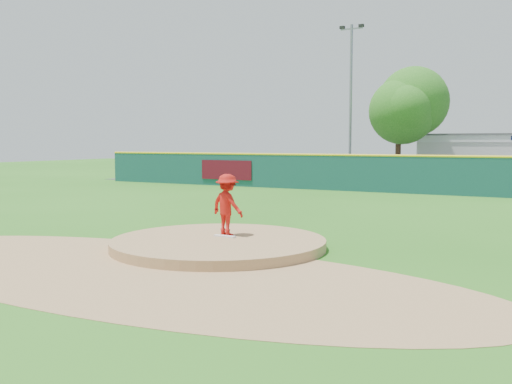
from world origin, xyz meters
The scene contains 12 objects.
ground centered at (0.00, 0.00, 0.00)m, with size 120.00×120.00×0.00m, color #286B19.
pitchers_mound centered at (0.00, 0.00, 0.00)m, with size 5.50×5.50×0.50m, color #9E774C.
pitching_rubber centered at (0.00, 0.30, 0.27)m, with size 0.60×0.15×0.04m, color white.
infield_dirt_arc centered at (0.00, -3.00, 0.01)m, with size 15.40×15.40×0.01m, color #9E774C.
parking_lot centered at (0.00, 27.00, 0.01)m, with size 44.00×16.00×0.02m, color #38383A.
pitcher centered at (-0.10, 0.59, 1.07)m, with size 1.05×0.61×1.63m, color #B3140F.
van centered at (4.65, 22.14, 0.70)m, with size 2.26×4.90×1.36m, color white.
fence_banners centered at (-1.54, 17.92, 1.00)m, with size 22.20×0.04×1.20m.
playground_slide centered at (-15.56, 22.19, 0.72)m, with size 0.92×2.59×1.43m.
outfield_fence centered at (0.00, 18.00, 1.09)m, with size 40.00×0.14×2.07m.
deciduous_tree centered at (-2.00, 25.00, 4.55)m, with size 5.60×5.60×7.36m.
light_pole_left centered at (-6.00, 27.00, 6.05)m, with size 1.75×0.25×11.00m.
Camera 1 is at (7.79, -12.21, 2.72)m, focal length 40.00 mm.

